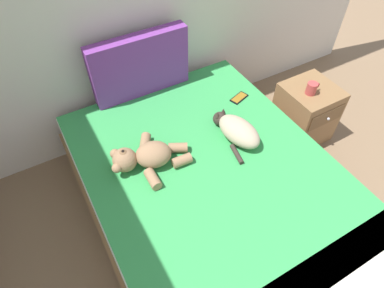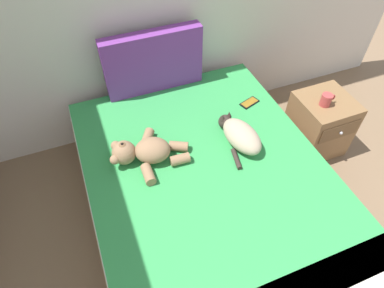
% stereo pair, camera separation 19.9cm
% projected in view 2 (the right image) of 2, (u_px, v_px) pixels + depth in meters
% --- Properties ---
extents(bed, '(1.54, 2.08, 0.50)m').
position_uv_depth(bed, '(210.00, 197.00, 2.26)').
color(bed, olive).
rests_on(bed, ground_plane).
extents(patterned_cushion, '(0.75, 0.11, 0.48)m').
position_uv_depth(patterned_cushion, '(153.00, 62.00, 2.48)').
color(patterned_cushion, '#72338C').
rests_on(patterned_cushion, bed).
extents(cat, '(0.25, 0.44, 0.15)m').
position_uv_depth(cat, '(240.00, 135.00, 2.21)').
color(cat, tan).
rests_on(cat, bed).
extents(teddy_bear, '(0.52, 0.44, 0.17)m').
position_uv_depth(teddy_bear, '(145.00, 152.00, 2.11)').
color(teddy_bear, '#937051').
rests_on(teddy_bear, bed).
extents(cell_phone, '(0.16, 0.11, 0.01)m').
position_uv_depth(cell_phone, '(249.00, 103.00, 2.52)').
color(cell_phone, black).
rests_on(cell_phone, bed).
extents(nightstand, '(0.41, 0.44, 0.50)m').
position_uv_depth(nightstand, '(319.00, 124.00, 2.72)').
color(nightstand, olive).
rests_on(nightstand, ground_plane).
extents(mug, '(0.12, 0.08, 0.09)m').
position_uv_depth(mug, '(326.00, 100.00, 2.47)').
color(mug, '#B23F3F').
rests_on(mug, nightstand).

